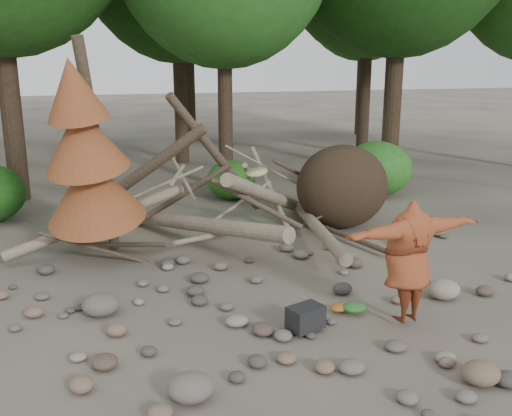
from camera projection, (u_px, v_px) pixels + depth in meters
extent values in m
plane|color=#514C44|center=(306.00, 315.00, 8.95)|extent=(120.00, 120.00, 0.00)
ellipsoid|color=#332619|center=(342.00, 187.00, 13.41)|extent=(2.20, 1.87, 1.98)
cylinder|color=gray|center=(197.00, 224.00, 11.95)|extent=(2.61, 5.11, 1.08)
cylinder|color=gray|center=(271.00, 197.00, 12.83)|extent=(3.18, 3.71, 1.90)
cylinder|color=brown|center=(133.00, 179.00, 12.23)|extent=(3.08, 1.91, 2.49)
cylinder|color=gray|center=(315.00, 225.00, 12.55)|extent=(1.13, 4.98, 0.43)
cylinder|color=brown|center=(217.00, 155.00, 12.85)|extent=(2.39, 1.03, 2.89)
cylinder|color=gray|center=(97.00, 221.00, 11.63)|extent=(3.71, 0.86, 1.20)
cylinder|color=#4C3F30|center=(126.00, 245.00, 11.41)|extent=(1.52, 1.70, 0.49)
cylinder|color=gray|center=(243.00, 201.00, 12.87)|extent=(1.57, 0.85, 0.69)
cylinder|color=#4C3F30|center=(301.00, 175.00, 13.68)|extent=(1.92, 1.25, 1.10)
cylinder|color=gray|center=(182.00, 176.00, 12.12)|extent=(0.37, 1.42, 0.85)
cylinder|color=#4C3F30|center=(346.00, 236.00, 12.49)|extent=(0.79, 2.54, 0.12)
cylinder|color=gray|center=(213.00, 236.00, 11.48)|extent=(1.78, 1.11, 0.29)
cylinder|color=#4C3F30|center=(98.00, 149.00, 11.09)|extent=(0.67, 1.13, 4.35)
cone|color=brown|center=(92.00, 188.00, 10.94)|extent=(2.06, 2.13, 1.86)
cone|color=brown|center=(83.00, 138.00, 10.46)|extent=(1.71, 1.78, 1.65)
cone|color=brown|center=(73.00, 88.00, 10.03)|extent=(1.23, 1.30, 1.41)
cylinder|color=#38281C|center=(3.00, 37.00, 15.20)|extent=(0.56, 0.56, 8.96)
cylinder|color=#38281C|center=(225.00, 71.00, 16.84)|extent=(0.44, 0.44, 7.14)
cylinder|color=#38281C|center=(397.00, 33.00, 18.79)|extent=(0.60, 0.60, 9.45)
cylinder|color=#38281C|center=(179.00, 49.00, 21.15)|extent=(0.52, 0.52, 8.54)
cylinder|color=#38281C|center=(366.00, 55.00, 22.94)|extent=(0.50, 0.50, 8.12)
cylinder|color=#38281C|center=(188.00, 49.00, 27.37)|extent=(0.54, 0.54, 8.75)
cylinder|color=#38281C|center=(362.00, 59.00, 29.56)|extent=(0.46, 0.46, 7.84)
ellipsoid|color=#26621C|center=(231.00, 180.00, 16.25)|extent=(1.40, 1.40, 1.12)
ellipsoid|color=#307424|center=(377.00, 169.00, 16.63)|extent=(2.00, 2.00, 1.60)
imported|color=brown|center=(408.00, 261.00, 8.40)|extent=(2.35, 0.85, 1.87)
cylinder|color=tan|center=(257.00, 172.00, 7.87)|extent=(0.38, 0.39, 0.12)
cube|color=black|center=(305.00, 321.00, 8.37)|extent=(0.60, 0.49, 0.34)
ellipsoid|color=#2C6B2B|center=(354.00, 310.00, 8.97)|extent=(0.38, 0.31, 0.14)
ellipsoid|color=#AF561E|center=(339.00, 311.00, 9.00)|extent=(0.28, 0.23, 0.10)
ellipsoid|color=#696158|center=(191.00, 387.00, 6.69)|extent=(0.56, 0.50, 0.34)
ellipsoid|color=#746048|center=(481.00, 373.00, 7.03)|extent=(0.49, 0.44, 0.29)
ellipsoid|color=gray|center=(444.00, 289.00, 9.54)|extent=(0.55, 0.50, 0.33)
ellipsoid|color=#615B52|center=(101.00, 305.00, 8.92)|extent=(0.59, 0.53, 0.35)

